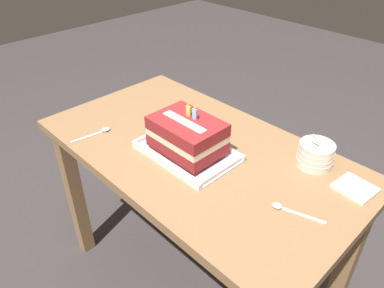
% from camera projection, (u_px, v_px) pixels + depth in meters
% --- Properties ---
extents(ground_plane, '(8.00, 8.00, 0.00)m').
position_uv_depth(ground_plane, '(196.00, 278.00, 1.75)').
color(ground_plane, '#383333').
extents(dining_table, '(1.18, 0.66, 0.76)m').
position_uv_depth(dining_table, '(197.00, 174.00, 1.39)').
color(dining_table, olive).
rests_on(dining_table, ground_plane).
extents(foil_tray, '(0.34, 0.23, 0.02)m').
position_uv_depth(foil_tray, '(187.00, 152.00, 1.30)').
color(foil_tray, silver).
rests_on(foil_tray, dining_table).
extents(birthday_cake, '(0.24, 0.17, 0.16)m').
position_uv_depth(birthday_cake, '(186.00, 134.00, 1.25)').
color(birthday_cake, maroon).
rests_on(birthday_cake, foil_tray).
extents(bowl_stack, '(0.12, 0.12, 0.13)m').
position_uv_depth(bowl_stack, '(315.00, 155.00, 1.22)').
color(bowl_stack, silver).
rests_on(bowl_stack, dining_table).
extents(serving_spoon_near_tray, '(0.04, 0.16, 0.01)m').
position_uv_depth(serving_spoon_near_tray, '(101.00, 131.00, 1.41)').
color(serving_spoon_near_tray, silver).
rests_on(serving_spoon_near_tray, dining_table).
extents(serving_spoon_by_bowls, '(0.15, 0.06, 0.01)m').
position_uv_depth(serving_spoon_by_bowls, '(285.00, 208.00, 1.06)').
color(serving_spoon_by_bowls, silver).
rests_on(serving_spoon_by_bowls, dining_table).
extents(napkin_pile, '(0.12, 0.11, 0.01)m').
position_uv_depth(napkin_pile, '(355.00, 188.00, 1.14)').
color(napkin_pile, silver).
rests_on(napkin_pile, dining_table).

